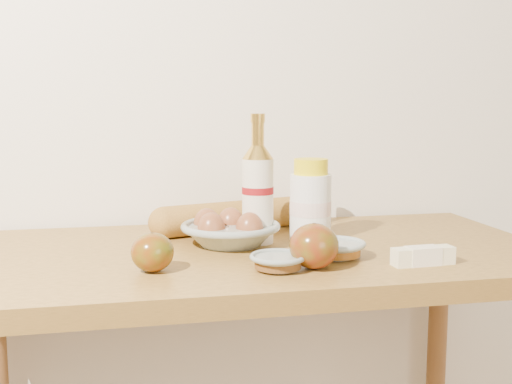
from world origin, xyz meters
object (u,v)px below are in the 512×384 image
(table, at_px, (253,307))
(bourbon_bottle, at_px, (258,191))
(cream_bottle, at_px, (311,203))
(egg_bowl, at_px, (231,231))
(baguette, at_px, (237,216))

(table, height_order, bourbon_bottle, bourbon_bottle)
(table, relative_size, cream_bottle, 6.85)
(bourbon_bottle, bearing_deg, table, -129.36)
(egg_bowl, relative_size, baguette, 0.56)
(bourbon_bottle, relative_size, baguette, 0.64)
(cream_bottle, xyz_separation_m, baguette, (-0.14, 0.13, -0.05))
(table, height_order, baguette, baguette)
(cream_bottle, relative_size, egg_bowl, 0.73)
(egg_bowl, xyz_separation_m, baguette, (0.04, 0.14, 0.01))
(cream_bottle, distance_m, egg_bowl, 0.18)
(bourbon_bottle, distance_m, cream_bottle, 0.12)
(cream_bottle, bearing_deg, table, -146.03)
(cream_bottle, bearing_deg, egg_bowl, -164.29)
(egg_bowl, bearing_deg, baguette, 74.46)
(bourbon_bottle, height_order, cream_bottle, bourbon_bottle)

